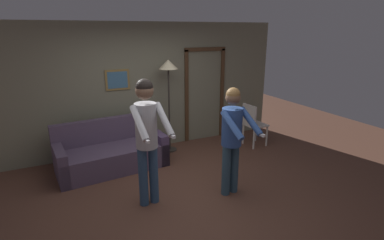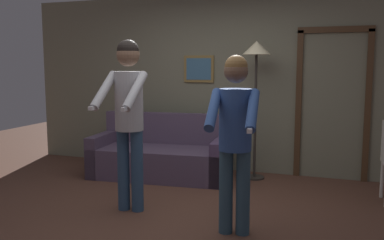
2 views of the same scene
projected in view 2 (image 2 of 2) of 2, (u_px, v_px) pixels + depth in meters
ground_plane at (170, 216)px, 4.49m from camera, size 12.00×12.00×0.00m
back_wall_assembly at (226, 83)px, 6.33m from camera, size 6.40×0.10×2.60m
couch at (161, 157)px, 6.05m from camera, size 1.97×1.02×0.87m
torchiere_lamp at (256, 61)px, 5.76m from camera, size 0.38×0.38×1.89m
person_standing_left at (128, 107)px, 4.51m from camera, size 0.46×0.69×1.84m
person_standing_right at (235, 129)px, 3.89m from camera, size 0.48×0.62×1.66m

